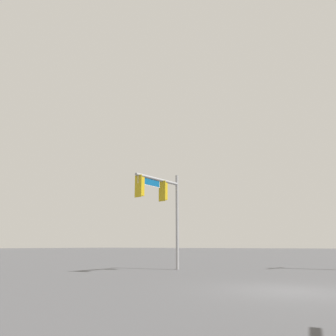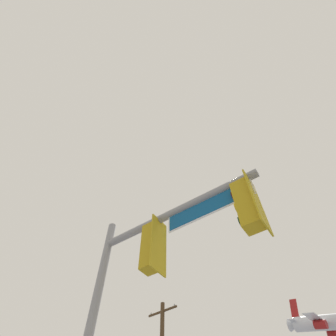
# 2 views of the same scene
# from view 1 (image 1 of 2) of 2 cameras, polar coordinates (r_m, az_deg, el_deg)

# --- Properties ---
(ground_plane) EXTENTS (400.00, 400.00, 0.00)m
(ground_plane) POSITION_cam_1_polar(r_m,az_deg,el_deg) (12.36, 20.58, -19.44)
(ground_plane) COLOR #474749
(signal_pole_near) EXTENTS (4.12, 0.68, 6.11)m
(signal_pole_near) POSITION_cam_1_polar(r_m,az_deg,el_deg) (20.54, -1.12, -5.18)
(signal_pole_near) COLOR gray
(signal_pole_near) RESTS_ON ground_plane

